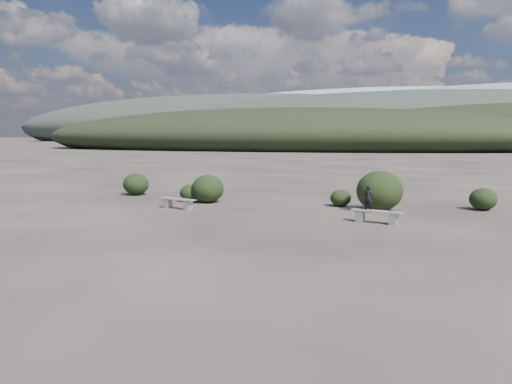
% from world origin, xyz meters
% --- Properties ---
extents(ground, '(1200.00, 1200.00, 0.00)m').
position_xyz_m(ground, '(0.00, 0.00, 0.00)').
color(ground, '#2C2522').
rests_on(ground, ground).
extents(bench_left, '(1.70, 0.80, 0.42)m').
position_xyz_m(bench_left, '(-3.53, 6.07, 0.25)').
color(bench_left, '#65635F').
rests_on(bench_left, ground).
extents(bench_right, '(1.74, 0.72, 0.43)m').
position_xyz_m(bench_right, '(4.26, 5.26, 0.26)').
color(bench_right, '#65635F').
rests_on(bench_right, ground).
extents(seated_person, '(0.34, 0.26, 0.83)m').
position_xyz_m(seated_person, '(3.96, 5.32, 0.84)').
color(seated_person, black).
rests_on(seated_person, bench_right).
extents(shrub_a, '(0.94, 0.94, 0.77)m').
position_xyz_m(shrub_a, '(-4.00, 8.20, 0.39)').
color(shrub_a, black).
rests_on(shrub_a, ground).
extents(shrub_b, '(1.41, 1.41, 1.20)m').
position_xyz_m(shrub_b, '(-3.18, 8.21, 0.60)').
color(shrub_b, black).
rests_on(shrub_b, ground).
extents(shrub_c, '(0.86, 0.86, 0.68)m').
position_xyz_m(shrub_c, '(2.49, 8.87, 0.34)').
color(shrub_c, black).
rests_on(shrub_c, ground).
extents(shrub_d, '(1.77, 1.77, 1.55)m').
position_xyz_m(shrub_d, '(4.10, 8.10, 0.77)').
color(shrub_d, black).
rests_on(shrub_d, ground).
extents(shrub_e, '(1.04, 1.04, 0.86)m').
position_xyz_m(shrub_e, '(7.92, 9.60, 0.43)').
color(shrub_e, black).
rests_on(shrub_e, ground).
extents(shrub_f, '(1.24, 1.24, 1.05)m').
position_xyz_m(shrub_f, '(-7.64, 9.62, 0.53)').
color(shrub_f, black).
rests_on(shrub_f, ground).
extents(mountain_ridges, '(500.00, 400.00, 56.00)m').
position_xyz_m(mountain_ridges, '(-7.48, 339.06, 10.84)').
color(mountain_ridges, black).
rests_on(mountain_ridges, ground).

